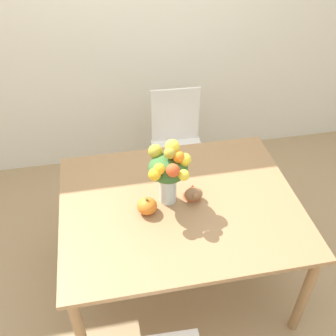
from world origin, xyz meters
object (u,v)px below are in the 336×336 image
object	(u,v)px
flower_vase	(169,170)
dining_chair_near_window	(177,145)
turkey_figurine	(193,192)
pumpkin	(147,206)

from	to	relation	value
flower_vase	dining_chair_near_window	distance (m)	1.06
turkey_figurine	pumpkin	bearing A→B (deg)	-167.23
turkey_figurine	dining_chair_near_window	xyz separation A→B (m)	(0.10, 0.91, -0.32)
turkey_figurine	dining_chair_near_window	bearing A→B (deg)	83.71
flower_vase	pumpkin	world-z (taller)	flower_vase
flower_vase	turkey_figurine	bearing A→B (deg)	-2.18
pumpkin	flower_vase	bearing A→B (deg)	26.52
flower_vase	turkey_figurine	world-z (taller)	flower_vase
turkey_figurine	dining_chair_near_window	size ratio (longest dim) A/B	0.16
pumpkin	turkey_figurine	size ratio (longest dim) A/B	0.78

